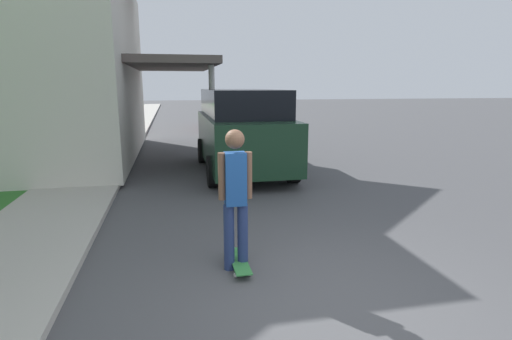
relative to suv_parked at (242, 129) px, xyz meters
The scene contains 6 objects.
ground_plane 6.82m from the suv_parked, 92.45° to the right, with size 120.00×120.00×0.00m, color #49494C.
sidewalk 4.10m from the suv_parked, 169.44° to the right, with size 1.80×80.00×0.10m.
suv_parked is the anchor object (origin of this frame).
car_down_street 11.16m from the suv_parked, 84.12° to the left, with size 1.98×4.32×1.46m.
skateboarder 5.78m from the suv_parked, 100.79° to the right, with size 0.41×0.23×1.74m.
skateboard 5.85m from the suv_parked, 100.45° to the right, with size 0.21×0.81×0.10m.
Camera 1 is at (-1.51, -3.53, 2.24)m, focal length 28.00 mm.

